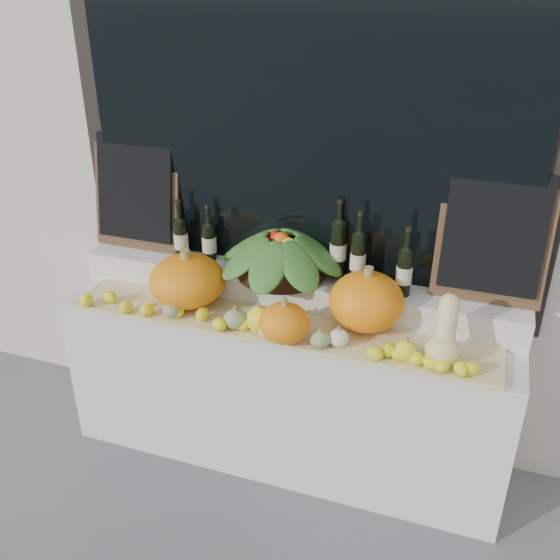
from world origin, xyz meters
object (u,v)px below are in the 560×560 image
(butternut_squash, at_px, (445,336))
(pumpkin_right, at_px, (366,301))
(produce_bowl, at_px, (281,254))
(pumpkin_left, at_px, (187,281))
(wine_bottle_tall, at_px, (338,248))

(butternut_squash, bearing_deg, pumpkin_right, 157.39)
(produce_bowl, bearing_deg, pumpkin_left, -153.20)
(pumpkin_left, bearing_deg, wine_bottle_tall, 22.88)
(pumpkin_right, relative_size, wine_bottle_tall, 0.87)
(pumpkin_left, xyz_separation_m, pumpkin_right, (0.90, 0.07, 0.01))
(butternut_squash, height_order, produce_bowl, produce_bowl)
(butternut_squash, distance_m, produce_bowl, 0.91)
(butternut_squash, relative_size, produce_bowl, 0.43)
(pumpkin_right, relative_size, butternut_squash, 1.20)
(pumpkin_left, bearing_deg, pumpkin_right, 4.45)
(pumpkin_right, xyz_separation_m, produce_bowl, (-0.47, 0.14, 0.11))
(pumpkin_left, distance_m, pumpkin_right, 0.90)
(pumpkin_left, relative_size, butternut_squash, 1.30)
(pumpkin_right, bearing_deg, wine_bottle_tall, 131.85)
(wine_bottle_tall, bearing_deg, produce_bowl, -163.72)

